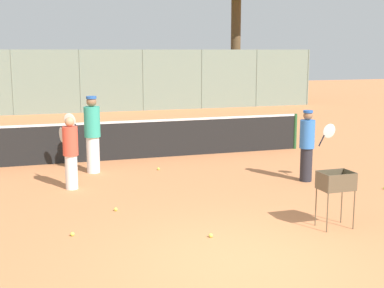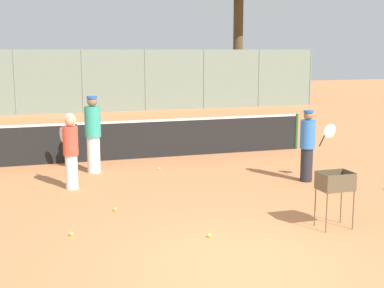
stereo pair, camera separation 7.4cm
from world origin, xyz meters
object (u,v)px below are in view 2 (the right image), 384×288
at_px(player_white_outfit, 71,152).
at_px(parked_car, 144,90).
at_px(player_yellow_shirt, 93,133).
at_px(ball_cart, 335,186).
at_px(tennis_net, 131,139).
at_px(player_red_cap, 308,145).

relative_size(player_white_outfit, parked_car, 0.37).
bearing_deg(player_yellow_shirt, ball_cart, 148.08).
distance_m(player_yellow_shirt, ball_cart, 6.36).
bearing_deg(tennis_net, player_red_cap, -48.37).
xyz_separation_m(ball_cart, parked_car, (1.94, 22.97, -0.07)).
bearing_deg(parked_car, player_white_outfit, -107.32).
bearing_deg(player_red_cap, player_white_outfit, 178.37).
height_order(tennis_net, player_yellow_shirt, player_yellow_shirt).
relative_size(tennis_net, player_yellow_shirt, 5.46).
xyz_separation_m(tennis_net, player_yellow_shirt, (-1.22, -1.32, 0.41)).
bearing_deg(ball_cart, player_yellow_shirt, 121.47).
bearing_deg(tennis_net, parked_car, 76.02).
xyz_separation_m(tennis_net, player_red_cap, (3.31, -3.73, 0.29)).
relative_size(player_white_outfit, player_yellow_shirt, 0.83).
height_order(tennis_net, parked_car, parked_car).
height_order(player_red_cap, parked_car, player_red_cap).
xyz_separation_m(player_white_outfit, parked_car, (5.92, 18.98, -0.15)).
relative_size(player_yellow_shirt, ball_cart, 1.94).
xyz_separation_m(player_white_outfit, player_red_cap, (5.19, -0.98, 0.04)).
distance_m(player_red_cap, ball_cart, 3.25).
distance_m(player_red_cap, parked_car, 19.97).
bearing_deg(player_red_cap, player_yellow_shirt, 161.08).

